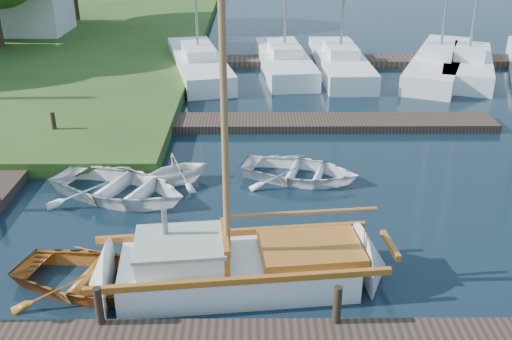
{
  "coord_description": "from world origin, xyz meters",
  "views": [
    {
      "loc": [
        -0.1,
        -13.69,
        7.52
      ],
      "look_at": [
        0.0,
        0.0,
        1.2
      ],
      "focal_mm": 40.0,
      "sensor_mm": 36.0,
      "label": 1
    }
  ],
  "objects_px": {
    "mooring_post_2": "(337,305)",
    "tender_a": "(119,184)",
    "sailboat": "(245,270)",
    "marina_boat_1": "(284,60)",
    "mooring_post_5": "(54,123)",
    "dinghy": "(95,273)",
    "marina_boat_2": "(340,61)",
    "tender_b": "(177,167)",
    "mooring_post_1": "(99,306)",
    "marina_boat_3": "(439,61)",
    "marina_boat_4": "(467,63)",
    "tender_c": "(300,168)",
    "marina_boat_0": "(198,62)"
  },
  "relations": [
    {
      "from": "mooring_post_2",
      "to": "tender_a",
      "type": "bearing_deg",
      "value": 132.9
    },
    {
      "from": "sailboat",
      "to": "marina_boat_1",
      "type": "relative_size",
      "value": 1.04
    },
    {
      "from": "mooring_post_5",
      "to": "marina_boat_1",
      "type": "height_order",
      "value": "marina_boat_1"
    },
    {
      "from": "sailboat",
      "to": "dinghy",
      "type": "height_order",
      "value": "sailboat"
    },
    {
      "from": "marina_boat_2",
      "to": "tender_a",
      "type": "bearing_deg",
      "value": 147.92
    },
    {
      "from": "tender_a",
      "to": "tender_b",
      "type": "height_order",
      "value": "tender_b"
    },
    {
      "from": "mooring_post_5",
      "to": "marina_boat_1",
      "type": "xyz_separation_m",
      "value": [
        8.53,
        9.56,
        -0.14
      ]
    },
    {
      "from": "mooring_post_2",
      "to": "sailboat",
      "type": "xyz_separation_m",
      "value": [
        -1.77,
        1.67,
        -0.36
      ]
    },
    {
      "from": "mooring_post_1",
      "to": "marina_boat_3",
      "type": "xyz_separation_m",
      "value": [
        12.22,
        19.26,
        -0.12
      ]
    },
    {
      "from": "mooring_post_2",
      "to": "marina_boat_4",
      "type": "relative_size",
      "value": 0.08
    },
    {
      "from": "marina_boat_1",
      "to": "marina_boat_2",
      "type": "relative_size",
      "value": 0.9
    },
    {
      "from": "sailboat",
      "to": "marina_boat_2",
      "type": "bearing_deg",
      "value": 69.51
    },
    {
      "from": "tender_c",
      "to": "marina_boat_0",
      "type": "bearing_deg",
      "value": 35.72
    },
    {
      "from": "tender_a",
      "to": "tender_c",
      "type": "relative_size",
      "value": 1.16
    },
    {
      "from": "tender_a",
      "to": "marina_boat_1",
      "type": "height_order",
      "value": "marina_boat_1"
    },
    {
      "from": "marina_boat_2",
      "to": "mooring_post_2",
      "type": "bearing_deg",
      "value": 170.76
    },
    {
      "from": "marina_boat_1",
      "to": "marina_boat_4",
      "type": "distance_m",
      "value": 8.97
    },
    {
      "from": "marina_boat_0",
      "to": "marina_boat_2",
      "type": "xyz_separation_m",
      "value": [
        7.05,
        0.15,
        -0.0
      ]
    },
    {
      "from": "marina_boat_0",
      "to": "marina_boat_1",
      "type": "bearing_deg",
      "value": -97.88
    },
    {
      "from": "sailboat",
      "to": "tender_a",
      "type": "distance_m",
      "value": 5.47
    },
    {
      "from": "marina_boat_4",
      "to": "sailboat",
      "type": "bearing_deg",
      "value": 166.93
    },
    {
      "from": "mooring_post_1",
      "to": "marina_boat_4",
      "type": "bearing_deg",
      "value": 54.33
    },
    {
      "from": "marina_boat_1",
      "to": "tender_b",
      "type": "bearing_deg",
      "value": 158.38
    },
    {
      "from": "tender_b",
      "to": "marina_boat_3",
      "type": "relative_size",
      "value": 0.16
    },
    {
      "from": "mooring_post_2",
      "to": "tender_a",
      "type": "xyz_separation_m",
      "value": [
        -5.38,
        5.78,
        -0.27
      ]
    },
    {
      "from": "mooring_post_5",
      "to": "marina_boat_0",
      "type": "distance_m",
      "value": 10.14
    },
    {
      "from": "tender_b",
      "to": "marina_boat_2",
      "type": "distance_m",
      "value": 14.29
    },
    {
      "from": "dinghy",
      "to": "tender_a",
      "type": "xyz_separation_m",
      "value": [
        -0.38,
        4.26,
        0.05
      ]
    },
    {
      "from": "tender_b",
      "to": "marina_boat_1",
      "type": "height_order",
      "value": "marina_boat_1"
    },
    {
      "from": "dinghy",
      "to": "tender_b",
      "type": "relative_size",
      "value": 1.8
    },
    {
      "from": "mooring_post_1",
      "to": "marina_boat_3",
      "type": "bearing_deg",
      "value": 57.61
    },
    {
      "from": "mooring_post_1",
      "to": "marina_boat_2",
      "type": "distance_m",
      "value": 20.68
    },
    {
      "from": "mooring_post_5",
      "to": "marina_boat_4",
      "type": "distance_m",
      "value": 19.53
    },
    {
      "from": "sailboat",
      "to": "marina_boat_2",
      "type": "height_order",
      "value": "marina_boat_2"
    },
    {
      "from": "tender_b",
      "to": "marina_boat_2",
      "type": "bearing_deg",
      "value": -56.27
    },
    {
      "from": "mooring_post_2",
      "to": "tender_b",
      "type": "relative_size",
      "value": 0.4
    },
    {
      "from": "mooring_post_1",
      "to": "tender_b",
      "type": "xyz_separation_m",
      "value": [
        0.68,
        6.7,
        -0.17
      ]
    },
    {
      "from": "marina_boat_4",
      "to": "marina_boat_1",
      "type": "bearing_deg",
      "value": 103.9
    },
    {
      "from": "tender_b",
      "to": "marina_boat_4",
      "type": "height_order",
      "value": "marina_boat_4"
    },
    {
      "from": "dinghy",
      "to": "marina_boat_0",
      "type": "relative_size",
      "value": 0.32
    },
    {
      "from": "dinghy",
      "to": "tender_b",
      "type": "xyz_separation_m",
      "value": [
        1.17,
        5.17,
        0.16
      ]
    },
    {
      "from": "marina_boat_1",
      "to": "marina_boat_4",
      "type": "height_order",
      "value": "marina_boat_4"
    },
    {
      "from": "mooring_post_5",
      "to": "marina_boat_0",
      "type": "bearing_deg",
      "value": 65.23
    },
    {
      "from": "mooring_post_2",
      "to": "marina_boat_1",
      "type": "height_order",
      "value": "marina_boat_1"
    },
    {
      "from": "sailboat",
      "to": "tender_b",
      "type": "bearing_deg",
      "value": 106.26
    },
    {
      "from": "marina_boat_4",
      "to": "mooring_post_5",
      "type": "bearing_deg",
      "value": 135.69
    },
    {
      "from": "marina_boat_3",
      "to": "marina_boat_4",
      "type": "distance_m",
      "value": 1.34
    },
    {
      "from": "mooring_post_1",
      "to": "tender_b",
      "type": "distance_m",
      "value": 6.73
    },
    {
      "from": "dinghy",
      "to": "marina_boat_1",
      "type": "bearing_deg",
      "value": -0.19
    },
    {
      "from": "mooring_post_2",
      "to": "tender_a",
      "type": "relative_size",
      "value": 0.19
    }
  ]
}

